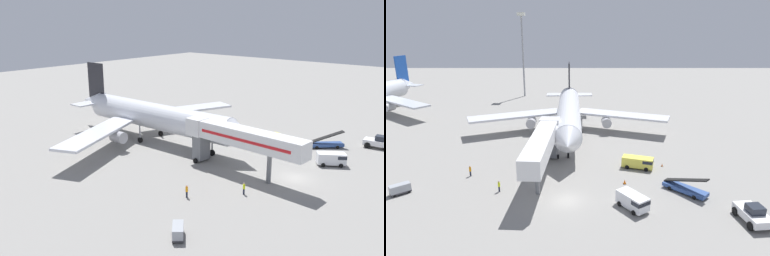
# 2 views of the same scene
# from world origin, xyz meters

# --- Properties ---
(ground_plane) EXTENTS (300.00, 300.00, 0.00)m
(ground_plane) POSITION_xyz_m (0.00, 0.00, 0.00)
(ground_plane) COLOR gray
(airplane_at_gate) EXTENTS (44.99, 43.85, 13.90)m
(airplane_at_gate) POSITION_xyz_m (-0.54, 30.18, 4.94)
(airplane_at_gate) COLOR silver
(airplane_at_gate) RESTS_ON ground
(jet_bridge) EXTENTS (4.42, 21.25, 7.44)m
(jet_bridge) POSITION_xyz_m (-3.98, 8.18, 5.64)
(jet_bridge) COLOR silver
(jet_bridge) RESTS_ON ground
(pushback_tug) EXTENTS (3.22, 5.43, 2.40)m
(pushback_tug) POSITION_xyz_m (22.99, -5.31, 1.13)
(pushback_tug) COLOR white
(pushback_tug) RESTS_ON ground
(belt_loader_truck) EXTENTS (5.89, 6.00, 3.13)m
(belt_loader_truck) POSITION_xyz_m (17.02, 2.41, 0.76)
(belt_loader_truck) COLOR #2D4C8E
(belt_loader_truck) RESTS_ON ground
(service_van_outer_left) EXTENTS (4.24, 4.88, 2.07)m
(service_van_outer_left) POSITION_xyz_m (8.76, -2.12, 1.19)
(service_van_outer_left) COLOR white
(service_van_outer_left) RESTS_ON ground
(service_van_mid_right) EXTENTS (5.52, 3.51, 1.95)m
(service_van_mid_right) POSITION_xyz_m (11.74, 11.17, 1.13)
(service_van_mid_right) COLOR #E5DB4C
(service_van_mid_right) RESTS_ON ground
(baggage_cart_mid_left) EXTENTS (2.87, 2.72, 1.48)m
(baggage_cart_mid_left) POSITION_xyz_m (-24.14, 2.02, 0.82)
(baggage_cart_mid_left) COLOR #38383D
(baggage_cart_mid_left) RESTS_ON ground
(ground_crew_worker_foreground) EXTENTS (0.48, 0.48, 1.80)m
(ground_crew_worker_foreground) POSITION_xyz_m (-15.83, 7.97, 0.95)
(ground_crew_worker_foreground) COLOR #1E2333
(ground_crew_worker_foreground) RESTS_ON ground
(ground_crew_worker_midground) EXTENTS (0.38, 0.38, 1.73)m
(ground_crew_worker_midground) POSITION_xyz_m (-10.02, 2.65, 0.91)
(ground_crew_worker_midground) COLOR #1E2333
(ground_crew_worker_midground) RESTS_ON ground
(safety_cone_alpha) EXTENTS (0.47, 0.47, 0.72)m
(safety_cone_alpha) POSITION_xyz_m (8.64, 5.17, 0.36)
(safety_cone_alpha) COLOR black
(safety_cone_alpha) RESTS_ON ground
(safety_cone_bravo) EXTENTS (0.33, 0.33, 0.50)m
(safety_cone_bravo) POSITION_xyz_m (15.97, 11.86, 0.25)
(safety_cone_bravo) COLOR black
(safety_cone_bravo) RESTS_ON ground
(apron_light_mast) EXTENTS (2.40, 2.40, 27.10)m
(apron_light_mast) POSITION_xyz_m (-16.71, 71.87, 18.65)
(apron_light_mast) COLOR #93969B
(apron_light_mast) RESTS_ON ground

